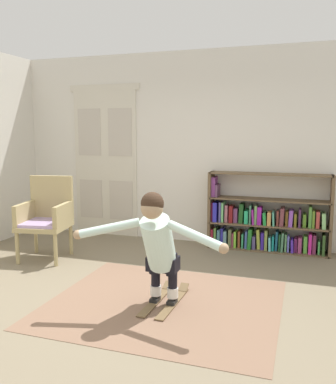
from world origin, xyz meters
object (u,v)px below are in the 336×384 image
Objects in this scene: wicker_chair at (46,215)px; skis_pair at (165,300)px; person_skier at (158,241)px; bookshelf at (264,221)px.

wicker_chair is 1.34× the size of skis_pair.
wicker_chair is at bearing 150.81° from person_skier.
skis_pair is (-0.75, -2.20, -0.41)m from bookshelf.
person_skier is (-0.00, -0.20, 0.66)m from skis_pair.
bookshelf is 2.53m from person_skier.
person_skier is (-0.75, -2.40, 0.25)m from bookshelf.
person_skier reaches higher than wicker_chair.
bookshelf is at bearing 25.04° from wicker_chair.
person_skier is at bearing -91.08° from skis_pair.
skis_pair is 0.69m from person_skier.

